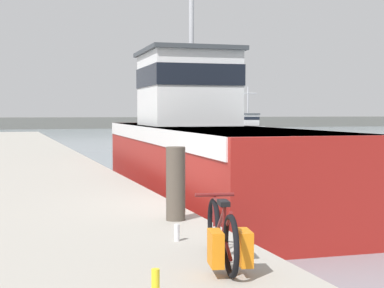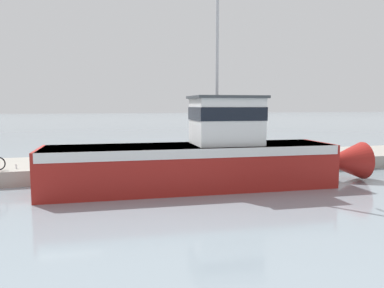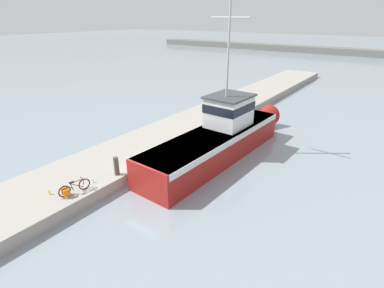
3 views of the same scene
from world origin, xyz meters
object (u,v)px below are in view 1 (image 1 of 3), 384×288
at_px(fishing_boat_main, 195,145).
at_px(water_bottle_on_curb, 156,283).
at_px(boat_blue_far, 248,127).
at_px(bicycle_touring, 224,238).
at_px(water_bottle_by_bike, 177,233).
at_px(mooring_post, 176,184).

relative_size(fishing_boat_main, water_bottle_on_curb, 62.40).
bearing_deg(boat_blue_far, bicycle_touring, 72.12).
bearing_deg(water_bottle_by_bike, mooring_post, 74.07).
height_order(bicycle_touring, mooring_post, mooring_post).
xyz_separation_m(boat_blue_far, water_bottle_on_curb, (-21.30, -47.07, -0.01)).
bearing_deg(fishing_boat_main, bicycle_touring, -104.32).
bearing_deg(bicycle_touring, fishing_boat_main, 84.19).
height_order(fishing_boat_main, water_bottle_by_bike, fishing_boat_main).
bearing_deg(boat_blue_far, water_bottle_by_bike, 71.38).
bearing_deg(water_bottle_on_curb, bicycle_touring, 37.38).
height_order(fishing_boat_main, water_bottle_on_curb, fishing_boat_main).
relative_size(fishing_boat_main, mooring_post, 14.02).
bearing_deg(mooring_post, bicycle_touring, -95.97).
distance_m(bicycle_touring, water_bottle_by_bike, 1.37).
distance_m(mooring_post, water_bottle_on_curb, 3.62).
bearing_deg(water_bottle_by_bike, boat_blue_far, 65.52).
bearing_deg(mooring_post, fishing_boat_main, 69.44).
bearing_deg(fishing_boat_main, mooring_post, -108.16).
distance_m(water_bottle_on_curb, water_bottle_by_bike, 2.19).
bearing_deg(fishing_boat_main, water_bottle_by_bike, -107.44).
height_order(bicycle_touring, water_bottle_on_curb, bicycle_touring).
xyz_separation_m(fishing_boat_main, water_bottle_by_bike, (-3.04, -8.44, -0.59)).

